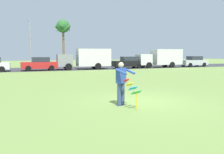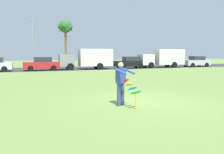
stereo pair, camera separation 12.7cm
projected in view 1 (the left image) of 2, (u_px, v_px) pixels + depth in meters
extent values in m
plane|color=olive|center=(143.00, 102.00, 10.13)|extent=(120.00, 120.00, 0.00)
cube|color=#38383D|center=(62.00, 69.00, 31.35)|extent=(120.00, 8.00, 0.01)
cylinder|color=#384772|center=(123.00, 94.00, 9.37)|extent=(0.16, 0.16, 0.90)
cylinder|color=#384772|center=(119.00, 95.00, 9.26)|extent=(0.16, 0.16, 0.90)
cube|color=#2D4CA5|center=(121.00, 76.00, 9.24)|extent=(0.41, 0.33, 0.60)
sphere|color=beige|center=(121.00, 65.00, 9.20)|extent=(0.22, 0.22, 0.22)
cylinder|color=#2D4CA5|center=(129.00, 71.00, 9.17)|extent=(0.28, 0.58, 0.24)
cylinder|color=#2D4CA5|center=(121.00, 72.00, 8.89)|extent=(0.28, 0.58, 0.24)
cube|color=red|center=(126.00, 80.00, 8.97)|extent=(0.26, 0.23, 0.12)
cube|color=yellow|center=(130.00, 84.00, 8.88)|extent=(0.35, 0.27, 0.12)
cube|color=#1E99D8|center=(133.00, 88.00, 8.78)|extent=(0.43, 0.31, 0.12)
cube|color=green|center=(137.00, 92.00, 8.68)|extent=(0.52, 0.36, 0.12)
cylinder|color=yellow|center=(136.00, 101.00, 8.72)|extent=(0.04, 0.04, 0.64)
cylinder|color=black|center=(2.00, 69.00, 25.85)|extent=(0.64, 0.22, 0.64)
cylinder|color=black|center=(3.00, 68.00, 27.36)|extent=(0.64, 0.22, 0.64)
cube|color=red|center=(39.00, 65.00, 28.00)|extent=(4.24, 1.81, 0.76)
cube|color=#282D38|center=(41.00, 60.00, 27.99)|extent=(2.05, 1.45, 0.60)
cylinder|color=black|center=(28.00, 69.00, 26.80)|extent=(0.65, 0.24, 0.64)
cylinder|color=black|center=(28.00, 68.00, 28.28)|extent=(0.65, 0.24, 0.64)
cylinder|color=black|center=(52.00, 68.00, 27.78)|extent=(0.65, 0.24, 0.64)
cylinder|color=black|center=(50.00, 67.00, 29.26)|extent=(0.65, 0.24, 0.64)
cube|color=gray|center=(64.00, 60.00, 29.09)|extent=(1.86, 1.96, 1.50)
cube|color=silver|center=(93.00, 57.00, 30.24)|extent=(4.26, 2.13, 2.20)
cylinder|color=black|center=(69.00, 67.00, 28.41)|extent=(0.85, 0.31, 0.84)
cylinder|color=black|center=(66.00, 66.00, 30.14)|extent=(0.85, 0.31, 0.84)
cylinder|color=black|center=(98.00, 66.00, 29.60)|extent=(0.85, 0.31, 0.84)
cylinder|color=black|center=(94.00, 66.00, 31.34)|extent=(0.85, 0.31, 0.84)
cube|color=black|center=(128.00, 64.00, 32.08)|extent=(4.21, 1.74, 0.76)
cube|color=#282D38|center=(129.00, 59.00, 32.07)|extent=(2.03, 1.41, 0.60)
cylinder|color=black|center=(121.00, 66.00, 30.90)|extent=(0.64, 0.23, 0.64)
cylinder|color=black|center=(117.00, 66.00, 32.39)|extent=(0.64, 0.23, 0.64)
cylinder|color=black|center=(139.00, 66.00, 31.83)|extent=(0.64, 0.23, 0.64)
cylinder|color=black|center=(134.00, 65.00, 33.33)|extent=(0.64, 0.23, 0.64)
cube|color=silver|center=(144.00, 60.00, 32.93)|extent=(1.83, 1.93, 1.50)
cube|color=silver|center=(166.00, 57.00, 34.14)|extent=(4.23, 2.06, 2.20)
cylinder|color=black|center=(149.00, 65.00, 32.26)|extent=(0.84, 0.29, 0.84)
cylinder|color=black|center=(143.00, 65.00, 33.98)|extent=(0.84, 0.29, 0.84)
cylinder|color=black|center=(172.00, 65.00, 33.52)|extent=(0.84, 0.29, 0.84)
cylinder|color=black|center=(165.00, 64.00, 35.24)|extent=(0.84, 0.29, 0.84)
cube|color=silver|center=(194.00, 62.00, 35.98)|extent=(4.21, 1.73, 0.76)
cube|color=#282D38|center=(195.00, 58.00, 35.97)|extent=(2.03, 1.41, 0.60)
cylinder|color=black|center=(190.00, 65.00, 34.80)|extent=(0.64, 0.22, 0.64)
cylinder|color=black|center=(183.00, 64.00, 36.30)|extent=(0.64, 0.22, 0.64)
cylinder|color=black|center=(204.00, 65.00, 35.73)|extent=(0.64, 0.22, 0.64)
cylinder|color=black|center=(197.00, 64.00, 37.23)|extent=(0.64, 0.22, 0.64)
cylinder|color=brown|center=(63.00, 47.00, 37.80)|extent=(0.36, 0.36, 6.15)
sphere|color=#2D6B2D|center=(63.00, 26.00, 37.46)|extent=(2.10, 2.10, 2.10)
cone|color=#2D6B2D|center=(69.00, 29.00, 37.84)|extent=(0.44, 1.56, 1.28)
cone|color=#2D6B2D|center=(64.00, 30.00, 38.45)|extent=(1.62, 0.90, 1.28)
cone|color=#2D6B2D|center=(58.00, 29.00, 37.76)|extent=(1.27, 1.52, 1.28)
cone|color=#2D6B2D|center=(59.00, 29.00, 36.72)|extent=(1.27, 1.52, 1.28)
cone|color=#2D6B2D|center=(66.00, 29.00, 36.77)|extent=(1.62, 0.90, 1.28)
cylinder|color=#9E9EA3|center=(30.00, 43.00, 34.41)|extent=(0.16, 0.16, 7.00)
cylinder|color=#9E9EA3|center=(30.00, 20.00, 34.71)|extent=(0.10, 1.40, 0.10)
cube|color=#4C4C51|center=(29.00, 21.00, 35.32)|extent=(0.24, 0.44, 0.16)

